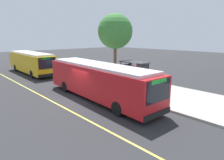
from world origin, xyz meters
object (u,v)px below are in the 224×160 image
Objects in this scene: route_sign_post at (134,75)px; transit_bus_second at (31,62)px; waiting_bench at (134,80)px; transit_bus_main at (98,80)px; pedestrian_commuter at (144,86)px.

transit_bus_second is at bearing -172.63° from route_sign_post.
waiting_bench is (14.71, 5.04, -0.98)m from transit_bus_second.
pedestrian_commuter is at bearing 46.30° from transit_bus_main.
transit_bus_main is at bearing -1.05° from transit_bus_second.
route_sign_post is 1.66× the size of pedestrian_commuter.
transit_bus_main is 15.44m from transit_bus_second.
transit_bus_main reaches higher than waiting_bench.
route_sign_post is at bearing 55.55° from transit_bus_main.
transit_bus_second is at bearing -161.09° from waiting_bench.
transit_bus_second is 15.58m from waiting_bench.
transit_bus_main is 4.40× the size of route_sign_post.
waiting_bench is at bearing 130.97° from route_sign_post.
route_sign_post is (1.71, 2.50, 0.34)m from transit_bus_main.
waiting_bench is (-0.73, 5.32, -0.99)m from transit_bus_main.
transit_bus_main is 7.29× the size of pedestrian_commuter.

